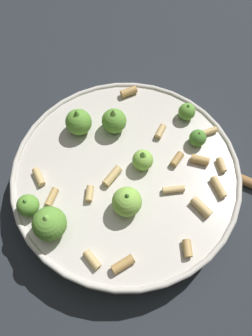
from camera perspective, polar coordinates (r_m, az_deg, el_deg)
The scene contains 3 objects.
ground_plane at distance 0.52m, azimuth 0.00°, elevation -3.21°, with size 2.40×2.40×0.00m, color #23282D.
cooking_pan at distance 0.49m, azimuth -0.22°, elevation -1.66°, with size 0.34×0.34×0.10m.
wooden_spoon at distance 0.55m, azimuth 20.83°, elevation -2.27°, with size 0.25×0.08×0.02m.
Camera 1 is at (-0.13, 0.17, 0.48)m, focal length 33.85 mm.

